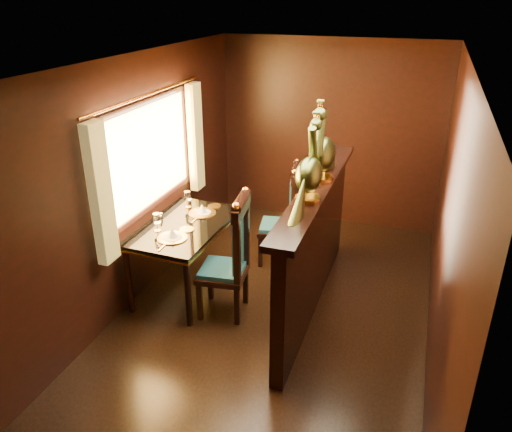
{
  "coord_description": "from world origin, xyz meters",
  "views": [
    {
      "loc": [
        1.2,
        -4.06,
        3.05
      ],
      "look_at": [
        -0.25,
        0.18,
        1.0
      ],
      "focal_mm": 35.0,
      "sensor_mm": 36.0,
      "label": 1
    }
  ],
  "objects_px": {
    "dining_table": "(184,230)",
    "chair_right": "(288,212)",
    "chair_left": "(234,253)",
    "peacock_right": "(323,139)",
    "peacock_left": "(310,160)"
  },
  "relations": [
    {
      "from": "peacock_left",
      "to": "peacock_right",
      "type": "relative_size",
      "value": 0.92
    },
    {
      "from": "peacock_left",
      "to": "peacock_right",
      "type": "distance_m",
      "value": 0.54
    },
    {
      "from": "peacock_right",
      "to": "chair_right",
      "type": "bearing_deg",
      "value": 125.84
    },
    {
      "from": "chair_left",
      "to": "chair_right",
      "type": "height_order",
      "value": "chair_left"
    },
    {
      "from": "chair_left",
      "to": "chair_right",
      "type": "bearing_deg",
      "value": 72.69
    },
    {
      "from": "chair_left",
      "to": "peacock_right",
      "type": "bearing_deg",
      "value": 27.89
    },
    {
      "from": "chair_left",
      "to": "dining_table",
      "type": "bearing_deg",
      "value": 151.95
    },
    {
      "from": "chair_left",
      "to": "peacock_right",
      "type": "distance_m",
      "value": 1.39
    },
    {
      "from": "chair_left",
      "to": "peacock_right",
      "type": "xyz_separation_m",
      "value": [
        0.72,
        0.5,
        1.08
      ]
    },
    {
      "from": "chair_left",
      "to": "peacock_left",
      "type": "distance_m",
      "value": 1.27
    },
    {
      "from": "dining_table",
      "to": "chair_right",
      "type": "height_order",
      "value": "chair_right"
    },
    {
      "from": "dining_table",
      "to": "chair_right",
      "type": "bearing_deg",
      "value": 48.9
    },
    {
      "from": "peacock_left",
      "to": "chair_left",
      "type": "bearing_deg",
      "value": 177.21
    },
    {
      "from": "chair_right",
      "to": "peacock_right",
      "type": "distance_m",
      "value": 1.4
    },
    {
      "from": "dining_table",
      "to": "chair_right",
      "type": "distance_m",
      "value": 1.29
    }
  ]
}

